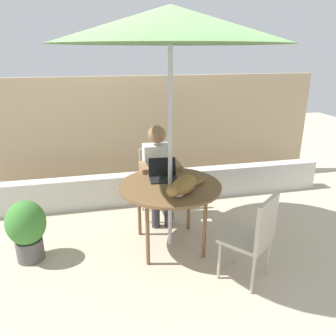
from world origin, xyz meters
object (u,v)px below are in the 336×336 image
(potted_plant_near_fence, at_px, (27,228))
(cat, at_px, (183,186))
(chair_occupied, at_px, (156,177))
(patio_umbrella, at_px, (170,25))
(person_seated, at_px, (158,169))
(chair_empty, at_px, (255,233))
(laptop, at_px, (163,173))
(patio_table, at_px, (170,189))

(potted_plant_near_fence, bearing_deg, cat, -11.86)
(chair_occupied, relative_size, potted_plant_near_fence, 1.32)
(patio_umbrella, xyz_separation_m, person_seated, (0.00, 0.66, -1.60))
(chair_occupied, bearing_deg, potted_plant_near_fence, -153.13)
(person_seated, relative_size, potted_plant_near_fence, 1.84)
(patio_umbrella, distance_m, chair_empty, 2.03)
(patio_umbrella, xyz_separation_m, chair_occupied, (0.00, 0.82, -1.78))
(chair_occupied, distance_m, laptop, 0.69)
(chair_occupied, relative_size, person_seated, 0.72)
(laptop, bearing_deg, patio_table, -79.28)
(chair_occupied, bearing_deg, cat, -86.38)
(chair_occupied, distance_m, potted_plant_near_fence, 1.67)
(patio_table, xyz_separation_m, cat, (0.07, -0.26, 0.14))
(person_seated, height_order, potted_plant_near_fence, person_seated)
(patio_table, bearing_deg, potted_plant_near_fence, 177.46)
(person_seated, relative_size, laptop, 3.84)
(chair_occupied, bearing_deg, person_seated, -90.00)
(patio_umbrella, distance_m, potted_plant_near_fence, 2.42)
(laptop, bearing_deg, potted_plant_near_fence, -174.90)
(chair_occupied, xyz_separation_m, potted_plant_near_fence, (-1.48, -0.75, -0.14))
(patio_table, relative_size, patio_umbrella, 0.44)
(patio_umbrella, xyz_separation_m, potted_plant_near_fence, (-1.48, 0.07, -1.92))
(potted_plant_near_fence, bearing_deg, chair_occupied, 26.87)
(patio_table, xyz_separation_m, person_seated, (0.00, 0.66, 0.00))
(potted_plant_near_fence, bearing_deg, patio_umbrella, -2.54)
(patio_table, relative_size, laptop, 3.42)
(person_seated, xyz_separation_m, cat, (0.07, -0.92, 0.14))
(chair_occupied, height_order, cat, cat)
(patio_table, xyz_separation_m, laptop, (-0.04, 0.19, 0.12))
(patio_table, distance_m, cat, 0.30)
(person_seated, height_order, cat, person_seated)
(chair_empty, relative_size, potted_plant_near_fence, 1.32)
(patio_table, xyz_separation_m, patio_umbrella, (0.00, 0.00, 1.60))
(cat, bearing_deg, potted_plant_near_fence, 168.14)
(chair_occupied, xyz_separation_m, chair_empty, (0.62, -1.57, 0.00))
(chair_occupied, xyz_separation_m, person_seated, (0.00, -0.16, 0.17))
(patio_table, bearing_deg, person_seated, 90.00)
(chair_empty, distance_m, laptop, 1.19)
(chair_occupied, relative_size, cat, 1.70)
(chair_occupied, distance_m, cat, 1.12)
(cat, bearing_deg, laptop, 103.00)
(person_seated, xyz_separation_m, potted_plant_near_fence, (-1.48, -0.59, -0.31))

